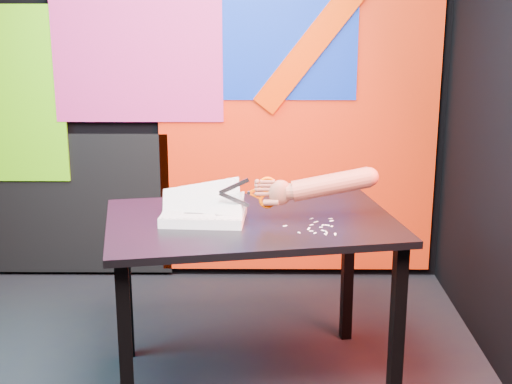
{
  "coord_description": "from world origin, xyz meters",
  "views": [
    {
      "loc": [
        0.44,
        -2.57,
        1.63
      ],
      "look_at": [
        0.42,
        0.22,
        0.87
      ],
      "focal_mm": 50.0,
      "sensor_mm": 36.0,
      "label": 1
    }
  ],
  "objects": [
    {
      "name": "hand_forearm",
      "position": [
        0.69,
        0.2,
        0.9
      ],
      "size": [
        0.49,
        0.1,
        0.16
      ],
      "rotation": [
        0.0,
        0.0,
        0.03
      ],
      "color": "brown",
      "rests_on": "work_table"
    },
    {
      "name": "backdrop",
      "position": [
        0.06,
        1.46,
        0.96
      ],
      "size": [
        2.88,
        0.05,
        2.08
      ],
      "color": "red",
      "rests_on": "ground"
    },
    {
      "name": "scissors",
      "position": [
        0.45,
        0.2,
        0.87
      ],
      "size": [
        0.23,
        0.02,
        0.13
      ],
      "rotation": [
        0.0,
        0.0,
        0.03
      ],
      "color": "silver",
      "rests_on": "printout_stack"
    },
    {
      "name": "work_table",
      "position": [
        0.4,
        0.24,
        0.66
      ],
      "size": [
        1.3,
        0.98,
        0.75
      ],
      "rotation": [
        0.0,
        0.0,
        0.18
      ],
      "color": "black",
      "rests_on": "ground"
    },
    {
      "name": "paper_clippings",
      "position": [
        0.67,
        0.13,
        0.75
      ],
      "size": [
        0.21,
        0.22,
        0.0
      ],
      "color": "white",
      "rests_on": "work_table"
    },
    {
      "name": "room",
      "position": [
        0.0,
        0.0,
        1.35
      ],
      "size": [
        3.01,
        3.01,
        2.71
      ],
      "color": "black",
      "rests_on": "ground"
    },
    {
      "name": "printout_stack",
      "position": [
        0.21,
        0.22,
        0.77
      ],
      "size": [
        0.35,
        0.26,
        0.18
      ],
      "rotation": [
        0.0,
        0.0,
        -0.06
      ],
      "color": "silver",
      "rests_on": "work_table"
    }
  ]
}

